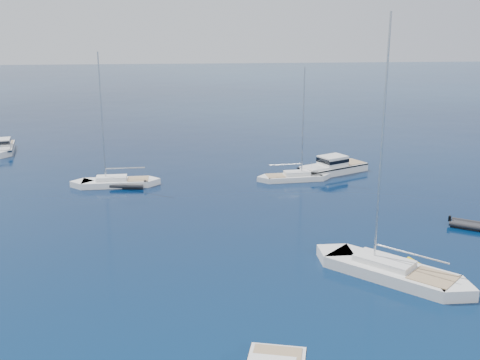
% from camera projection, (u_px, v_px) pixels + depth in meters
% --- Properties ---
extents(motor_cruiser_centre, '(9.67, 6.83, 2.46)m').
position_uv_depth(motor_cruiser_centre, '(331.00, 173.00, 63.48)').
color(motor_cruiser_centre, silver).
rests_on(motor_cruiser_centre, ground).
extents(motor_cruiser_horizon, '(4.18, 8.64, 2.18)m').
position_uv_depth(motor_cruiser_horizon, '(3.00, 152.00, 73.51)').
color(motor_cruiser_horizon, white).
rests_on(motor_cruiser_horizon, ground).
extents(sailboat_mid_r, '(10.55, 10.66, 17.49)m').
position_uv_depth(sailboat_mid_r, '(390.00, 276.00, 37.98)').
color(sailboat_mid_r, silver).
rests_on(sailboat_mid_r, ground).
extents(sailboat_mid_l, '(9.53, 2.71, 13.91)m').
position_uv_depth(sailboat_mid_l, '(116.00, 186.00, 58.68)').
color(sailboat_mid_l, white).
rests_on(sailboat_mid_l, ground).
extents(sailboat_centre, '(8.45, 2.83, 12.21)m').
position_uv_depth(sailboat_centre, '(294.00, 180.00, 60.75)').
color(sailboat_centre, white).
rests_on(sailboat_centre, ground).
extents(tender_yellow, '(2.83, 3.95, 0.95)m').
position_uv_depth(tender_yellow, '(416.00, 274.00, 38.35)').
color(tender_yellow, '#DEBC0D').
rests_on(tender_yellow, ground).
extents(tender_grey_near, '(3.80, 3.44, 0.95)m').
position_uv_depth(tender_grey_near, '(470.00, 228.00, 46.83)').
color(tender_grey_near, black).
rests_on(tender_grey_near, ground).
extents(tender_grey_far, '(3.76, 2.40, 0.95)m').
position_uv_depth(tender_grey_far, '(128.00, 187.00, 58.11)').
color(tender_grey_far, black).
rests_on(tender_grey_far, ground).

